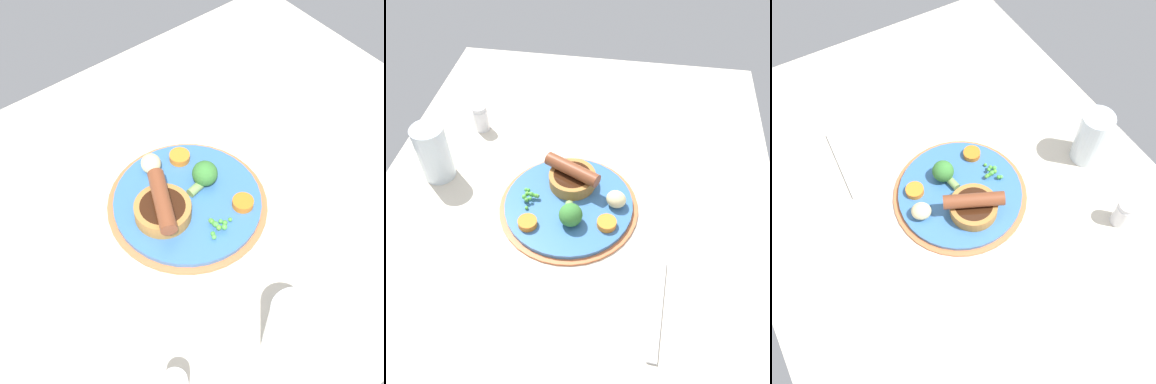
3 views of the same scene
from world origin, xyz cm
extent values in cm
cube|color=beige|center=(0.00, 0.00, 1.50)|extent=(110.00, 80.00, 3.00)
cylinder|color=#CC6B3D|center=(0.11, -0.50, 3.25)|extent=(26.85, 26.85, 0.50)
cylinder|color=#386BA8|center=(0.11, -0.50, 3.70)|extent=(24.70, 24.70, 1.40)
cylinder|color=#AD7538|center=(-5.06, -0.59, 5.73)|extent=(9.26, 9.26, 2.65)
cylinder|color=#33190C|center=(-5.06, -0.59, 6.90)|extent=(7.41, 7.41, 0.30)
cylinder|color=brown|center=(-5.06, -0.59, 8.40)|extent=(7.34, 11.52, 2.70)
sphere|color=green|center=(-0.48, -7.50, 5.43)|extent=(0.84, 0.84, 0.84)
sphere|color=green|center=(0.80, -9.00, 5.52)|extent=(0.97, 0.97, 0.97)
sphere|color=#55A032|center=(-0.37, -8.58, 5.49)|extent=(0.83, 0.83, 0.83)
sphere|color=#569A43|center=(0.38, -6.58, 5.26)|extent=(0.82, 0.82, 0.82)
sphere|color=#42952F|center=(1.45, -8.35, 5.35)|extent=(0.72, 0.72, 0.72)
sphere|color=#4A9A33|center=(-0.03, -6.85, 5.34)|extent=(0.85, 0.85, 0.85)
sphere|color=#55A536|center=(0.33, -8.58, 5.63)|extent=(0.84, 0.84, 0.84)
sphere|color=green|center=(1.03, -7.79, 5.49)|extent=(0.74, 0.74, 0.74)
sphere|color=green|center=(-1.30, -8.67, 5.15)|extent=(0.78, 0.78, 0.78)
sphere|color=green|center=(-0.27, -7.79, 5.61)|extent=(0.96, 0.96, 0.96)
sphere|color=#4CA144|center=(-1.47, -9.20, 5.04)|extent=(0.81, 0.81, 0.81)
sphere|color=green|center=(0.30, -8.04, 5.72)|extent=(0.74, 0.74, 0.74)
sphere|color=#479438|center=(1.40, -8.41, 5.44)|extent=(0.86, 0.86, 0.86)
sphere|color=#4C9E38|center=(2.82, -8.11, 4.75)|extent=(0.70, 0.70, 0.70)
sphere|color=#387A33|center=(4.67, 0.71, 6.59)|extent=(4.37, 4.37, 4.37)
cylinder|color=#7A9E56|center=(2.05, 0.26, 5.17)|extent=(2.91, 1.97, 1.53)
ellipsoid|color=beige|center=(-0.89, 8.50, 5.98)|extent=(4.77, 4.96, 3.17)
cylinder|color=orange|center=(4.36, 7.32, 5.04)|extent=(5.06, 5.06, 1.28)
cylinder|color=orange|center=(6.47, -7.02, 5.03)|extent=(4.91, 4.91, 1.26)
cube|color=silver|center=(18.90, 17.19, 3.30)|extent=(18.06, 2.68, 0.60)
cylinder|color=silver|center=(-4.74, -28.45, 9.09)|extent=(6.43, 6.43, 12.18)
cylinder|color=silver|center=(-20.42, -24.25, 5.61)|extent=(3.38, 3.38, 5.22)
cylinder|color=silver|center=(-20.42, -24.25, 8.72)|extent=(3.21, 3.21, 1.00)
camera|label=1|loc=(-32.15, -42.62, 75.46)|focal=50.00mm
camera|label=2|loc=(52.56, 9.61, 66.92)|focal=40.00mm
camera|label=3|loc=(-38.66, 21.03, 77.00)|focal=40.00mm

